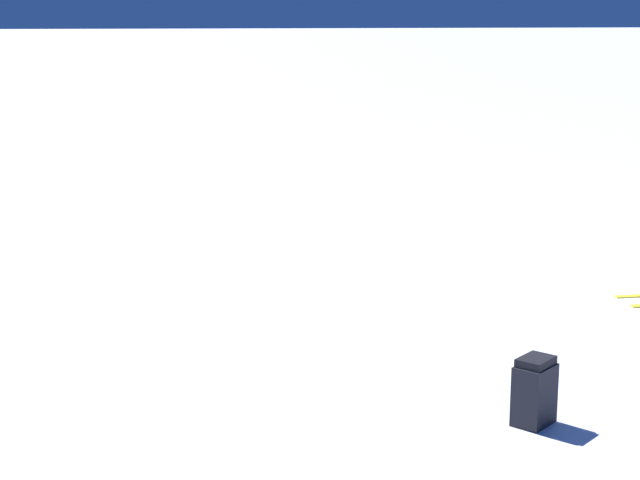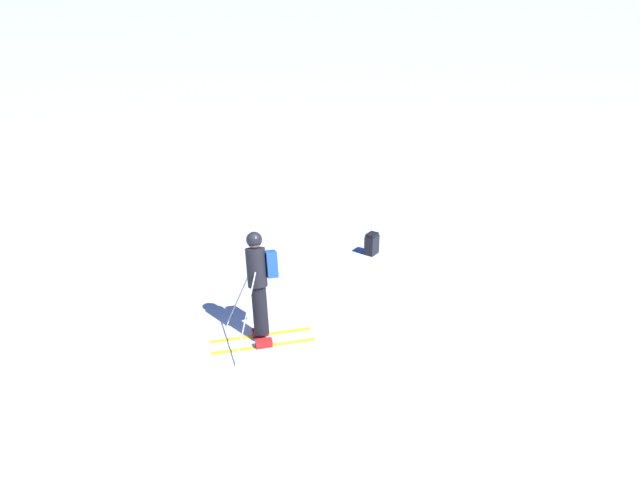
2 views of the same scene
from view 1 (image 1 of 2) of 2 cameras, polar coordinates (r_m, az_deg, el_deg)
spare_backpack at (r=7.86m, az=11.37°, el=-7.93°), size 0.36×0.37×0.50m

